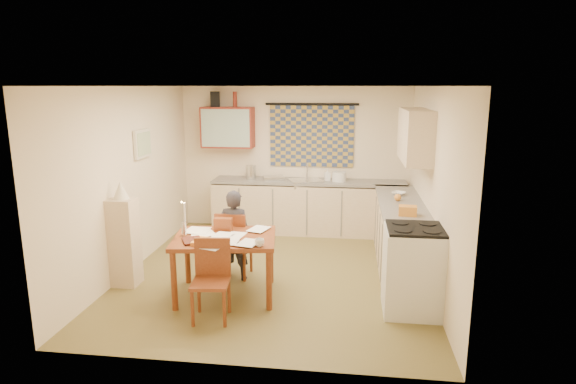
# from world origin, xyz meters

# --- Properties ---
(floor) EXTENTS (4.00, 4.50, 0.02)m
(floor) POSITION_xyz_m (0.00, 0.00, -0.01)
(floor) COLOR brown
(floor) RESTS_ON ground
(ceiling) EXTENTS (4.00, 4.50, 0.02)m
(ceiling) POSITION_xyz_m (0.00, 0.00, 2.51)
(ceiling) COLOR white
(ceiling) RESTS_ON floor
(wall_back) EXTENTS (4.00, 0.02, 2.50)m
(wall_back) POSITION_xyz_m (0.00, 2.26, 1.25)
(wall_back) COLOR beige
(wall_back) RESTS_ON floor
(wall_front) EXTENTS (4.00, 0.02, 2.50)m
(wall_front) POSITION_xyz_m (0.00, -2.26, 1.25)
(wall_front) COLOR beige
(wall_front) RESTS_ON floor
(wall_left) EXTENTS (0.02, 4.50, 2.50)m
(wall_left) POSITION_xyz_m (-2.01, 0.00, 1.25)
(wall_left) COLOR beige
(wall_left) RESTS_ON floor
(wall_right) EXTENTS (0.02, 4.50, 2.50)m
(wall_right) POSITION_xyz_m (2.01, 0.00, 1.25)
(wall_right) COLOR beige
(wall_right) RESTS_ON floor
(window_blind) EXTENTS (1.45, 0.03, 1.05)m
(window_blind) POSITION_xyz_m (0.30, 2.22, 1.65)
(window_blind) COLOR navy
(window_blind) RESTS_ON wall_back
(curtain_rod) EXTENTS (1.60, 0.04, 0.04)m
(curtain_rod) POSITION_xyz_m (0.30, 2.20, 2.20)
(curtain_rod) COLOR black
(curtain_rod) RESTS_ON wall_back
(wall_cabinet) EXTENTS (0.90, 0.34, 0.70)m
(wall_cabinet) POSITION_xyz_m (-1.15, 2.08, 1.80)
(wall_cabinet) COLOR maroon
(wall_cabinet) RESTS_ON wall_back
(wall_cabinet_glass) EXTENTS (0.84, 0.02, 0.64)m
(wall_cabinet_glass) POSITION_xyz_m (-1.15, 1.91, 1.80)
(wall_cabinet_glass) COLOR #99B2A5
(wall_cabinet_glass) RESTS_ON wall_back
(upper_cabinet_right) EXTENTS (0.34, 1.30, 0.70)m
(upper_cabinet_right) POSITION_xyz_m (1.83, 0.55, 1.85)
(upper_cabinet_right) COLOR #CBAF8A
(upper_cabinet_right) RESTS_ON wall_right
(framed_print) EXTENTS (0.04, 0.50, 0.40)m
(framed_print) POSITION_xyz_m (-1.97, 0.40, 1.70)
(framed_print) COLOR beige
(framed_print) RESTS_ON wall_left
(print_canvas) EXTENTS (0.01, 0.42, 0.32)m
(print_canvas) POSITION_xyz_m (-1.95, 0.40, 1.70)
(print_canvas) COLOR silver
(print_canvas) RESTS_ON wall_left
(counter_back) EXTENTS (3.30, 0.62, 0.92)m
(counter_back) POSITION_xyz_m (0.28, 1.95, 0.45)
(counter_back) COLOR #CBAF8A
(counter_back) RESTS_ON floor
(counter_right) EXTENTS (0.62, 2.95, 0.92)m
(counter_right) POSITION_xyz_m (1.70, 0.28, 0.45)
(counter_right) COLOR #CBAF8A
(counter_right) RESTS_ON floor
(stove) EXTENTS (0.64, 0.64, 0.99)m
(stove) POSITION_xyz_m (1.70, -0.91, 0.49)
(stove) COLOR white
(stove) RESTS_ON floor
(sink) EXTENTS (0.68, 0.63, 0.10)m
(sink) POSITION_xyz_m (0.23, 1.95, 0.88)
(sink) COLOR silver
(sink) RESTS_ON counter_back
(tap) EXTENTS (0.03, 0.03, 0.28)m
(tap) POSITION_xyz_m (0.24, 2.13, 1.06)
(tap) COLOR silver
(tap) RESTS_ON counter_back
(dish_rack) EXTENTS (0.42, 0.39, 0.06)m
(dish_rack) POSITION_xyz_m (-0.33, 1.95, 0.95)
(dish_rack) COLOR silver
(dish_rack) RESTS_ON counter_back
(kettle) EXTENTS (0.23, 0.23, 0.24)m
(kettle) POSITION_xyz_m (-0.73, 1.95, 1.04)
(kettle) COLOR silver
(kettle) RESTS_ON counter_back
(mixing_bowl) EXTENTS (0.29, 0.29, 0.16)m
(mixing_bowl) POSITION_xyz_m (0.80, 1.95, 1.00)
(mixing_bowl) COLOR white
(mixing_bowl) RESTS_ON counter_back
(soap_bottle) EXTENTS (0.14, 0.14, 0.20)m
(soap_bottle) POSITION_xyz_m (0.59, 2.00, 1.02)
(soap_bottle) COLOR white
(soap_bottle) RESTS_ON counter_back
(bowl) EXTENTS (0.34, 0.34, 0.05)m
(bowl) POSITION_xyz_m (1.70, 1.00, 0.94)
(bowl) COLOR white
(bowl) RESTS_ON counter_right
(orange_bag) EXTENTS (0.23, 0.18, 0.12)m
(orange_bag) POSITION_xyz_m (1.70, -0.16, 0.98)
(orange_bag) COLOR orange
(orange_bag) RESTS_ON counter_right
(fruit_orange) EXTENTS (0.10, 0.10, 0.10)m
(fruit_orange) POSITION_xyz_m (1.65, 0.62, 0.97)
(fruit_orange) COLOR orange
(fruit_orange) RESTS_ON counter_right
(speaker) EXTENTS (0.21, 0.23, 0.26)m
(speaker) POSITION_xyz_m (-1.36, 2.08, 2.28)
(speaker) COLOR black
(speaker) RESTS_ON wall_cabinet
(bottle_green) EXTENTS (0.08, 0.08, 0.26)m
(bottle_green) POSITION_xyz_m (-1.33, 2.08, 2.28)
(bottle_green) COLOR #195926
(bottle_green) RESTS_ON wall_cabinet
(bottle_brown) EXTENTS (0.09, 0.09, 0.26)m
(bottle_brown) POSITION_xyz_m (-1.01, 2.08, 2.28)
(bottle_brown) COLOR maroon
(bottle_brown) RESTS_ON wall_cabinet
(dining_table) EXTENTS (1.31, 1.06, 0.75)m
(dining_table) POSITION_xyz_m (-0.49, -0.78, 0.38)
(dining_table) COLOR #632A11
(dining_table) RESTS_ON floor
(chair_far) EXTENTS (0.43, 0.43, 0.90)m
(chair_far) POSITION_xyz_m (-0.53, -0.17, 0.28)
(chair_far) COLOR #632A11
(chair_far) RESTS_ON floor
(chair_near) EXTENTS (0.43, 0.43, 0.87)m
(chair_near) POSITION_xyz_m (-0.49, -1.39, 0.27)
(chair_near) COLOR #632A11
(chair_near) RESTS_ON floor
(person) EXTENTS (0.48, 0.35, 1.20)m
(person) POSITION_xyz_m (-0.50, -0.25, 0.60)
(person) COLOR black
(person) RESTS_ON floor
(shelf_stand) EXTENTS (0.32, 0.30, 1.13)m
(shelf_stand) POSITION_xyz_m (-1.84, -0.61, 0.57)
(shelf_stand) COLOR #CBAF8A
(shelf_stand) RESTS_ON floor
(lampshade) EXTENTS (0.20, 0.20, 0.22)m
(lampshade) POSITION_xyz_m (-1.84, -0.61, 1.24)
(lampshade) COLOR beige
(lampshade) RESTS_ON shelf_stand
(letter_rack) EXTENTS (0.22, 0.11, 0.16)m
(letter_rack) POSITION_xyz_m (-0.57, -0.55, 0.83)
(letter_rack) COLOR #632A11
(letter_rack) RESTS_ON dining_table
(mug) EXTENTS (0.12, 0.12, 0.09)m
(mug) POSITION_xyz_m (-0.01, -1.08, 0.79)
(mug) COLOR white
(mug) RESTS_ON dining_table
(magazine) EXTENTS (0.43, 0.45, 0.03)m
(magazine) POSITION_xyz_m (-0.90, -1.07, 0.76)
(magazine) COLOR maroon
(magazine) RESTS_ON dining_table
(book) EXTENTS (0.27, 0.32, 0.02)m
(book) POSITION_xyz_m (-0.85, -0.96, 0.76)
(book) COLOR orange
(book) RESTS_ON dining_table
(orange_box) EXTENTS (0.13, 0.09, 0.04)m
(orange_box) POSITION_xyz_m (-0.72, -1.14, 0.77)
(orange_box) COLOR orange
(orange_box) RESTS_ON dining_table
(eyeglasses) EXTENTS (0.13, 0.06, 0.02)m
(eyeglasses) POSITION_xyz_m (-0.31, -1.05, 0.76)
(eyeglasses) COLOR black
(eyeglasses) RESTS_ON dining_table
(candle_holder) EXTENTS (0.08, 0.08, 0.18)m
(candle_holder) POSITION_xyz_m (-0.97, -0.82, 0.84)
(candle_holder) COLOR silver
(candle_holder) RESTS_ON dining_table
(candle) EXTENTS (0.03, 0.03, 0.22)m
(candle) POSITION_xyz_m (-0.97, -0.79, 1.04)
(candle) COLOR white
(candle) RESTS_ON dining_table
(candle_flame) EXTENTS (0.02, 0.02, 0.02)m
(candle_flame) POSITION_xyz_m (-0.99, -0.82, 1.16)
(candle_flame) COLOR #FFCC66
(candle_flame) RESTS_ON dining_table
(papers) EXTENTS (1.05, 1.02, 0.02)m
(papers) POSITION_xyz_m (-0.51, -0.82, 0.76)
(papers) COLOR white
(papers) RESTS_ON dining_table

